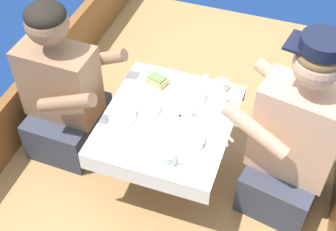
% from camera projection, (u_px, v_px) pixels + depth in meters
% --- Properties ---
extents(ground_plane, '(60.00, 60.00, 0.00)m').
position_uv_depth(ground_plane, '(174.00, 188.00, 2.99)').
color(ground_plane, navy).
extents(boat_deck, '(1.92, 3.17, 0.33)m').
position_uv_depth(boat_deck, '(175.00, 173.00, 2.87)').
color(boat_deck, '#A87F4C').
rests_on(boat_deck, ground_plane).
extents(gunwale_port, '(0.06, 3.17, 0.35)m').
position_uv_depth(gunwale_port, '(31.00, 98.00, 2.84)').
color(gunwale_port, brown).
rests_on(gunwale_port, boat_deck).
extents(cockpit_table, '(0.64, 0.72, 0.44)m').
position_uv_depth(cockpit_table, '(168.00, 125.00, 2.39)').
color(cockpit_table, '#B2B2B7').
rests_on(cockpit_table, boat_deck).
extents(person_port, '(0.53, 0.45, 0.95)m').
position_uv_depth(person_port, '(63.00, 93.00, 2.56)').
color(person_port, '#333847').
rests_on(person_port, boat_deck).
extents(person_starboard, '(0.58, 0.52, 1.05)m').
position_uv_depth(person_starboard, '(293.00, 143.00, 2.26)').
color(person_starboard, '#333847').
rests_on(person_starboard, boat_deck).
extents(plate_sandwich, '(0.21, 0.21, 0.01)m').
position_uv_depth(plate_sandwich, '(157.00, 84.00, 2.52)').
color(plate_sandwich, white).
rests_on(plate_sandwich, cockpit_table).
extents(plate_bread, '(0.16, 0.16, 0.01)m').
position_uv_depth(plate_bread, '(133.00, 145.00, 2.22)').
color(plate_bread, white).
rests_on(plate_bread, cockpit_table).
extents(sandwich, '(0.12, 0.10, 0.05)m').
position_uv_depth(sandwich, '(157.00, 80.00, 2.50)').
color(sandwich, tan).
rests_on(sandwich, plate_sandwich).
extents(bowl_port_near, '(0.12, 0.12, 0.04)m').
position_uv_depth(bowl_port_near, '(148.00, 107.00, 2.38)').
color(bowl_port_near, white).
rests_on(bowl_port_near, cockpit_table).
extents(bowl_starboard_near, '(0.14, 0.14, 0.04)m').
position_uv_depth(bowl_starboard_near, '(190.00, 139.00, 2.22)').
color(bowl_starboard_near, white).
rests_on(bowl_starboard_near, cockpit_table).
extents(bowl_center_far, '(0.14, 0.14, 0.04)m').
position_uv_depth(bowl_center_far, '(122.00, 115.00, 2.34)').
color(bowl_center_far, white).
rests_on(bowl_center_far, cockpit_table).
extents(bowl_port_far, '(0.12, 0.12, 0.04)m').
position_uv_depth(bowl_port_far, '(194.00, 94.00, 2.44)').
color(bowl_port_far, white).
rests_on(bowl_port_far, cockpit_table).
extents(coffee_cup_port, '(0.10, 0.08, 0.07)m').
position_uv_depth(coffee_cup_port, '(168.00, 157.00, 2.13)').
color(coffee_cup_port, white).
rests_on(coffee_cup_port, cockpit_table).
extents(coffee_cup_starboard, '(0.09, 0.06, 0.06)m').
position_uv_depth(coffee_cup_starboard, '(187.00, 110.00, 2.35)').
color(coffee_cup_starboard, white).
rests_on(coffee_cup_starboard, cockpit_table).
extents(coffee_cup_center, '(0.09, 0.06, 0.05)m').
position_uv_depth(coffee_cup_center, '(222.00, 99.00, 2.41)').
color(coffee_cup_center, white).
rests_on(coffee_cup_center, cockpit_table).
extents(tin_can, '(0.07, 0.07, 0.05)m').
position_uv_depth(tin_can, '(222.00, 85.00, 2.48)').
color(tin_can, silver).
rests_on(tin_can, cockpit_table).
extents(utensil_knife_port, '(0.14, 0.11, 0.00)m').
position_uv_depth(utensil_knife_port, '(222.00, 131.00, 2.29)').
color(utensil_knife_port, silver).
rests_on(utensil_knife_port, cockpit_table).
extents(utensil_fork_starboard, '(0.08, 0.17, 0.00)m').
position_uv_depth(utensil_fork_starboard, '(175.00, 121.00, 2.34)').
color(utensil_fork_starboard, silver).
rests_on(utensil_fork_starboard, cockpit_table).
extents(utensil_spoon_center, '(0.16, 0.08, 0.01)m').
position_uv_depth(utensil_spoon_center, '(216.00, 145.00, 2.22)').
color(utensil_spoon_center, silver).
rests_on(utensil_spoon_center, cockpit_table).
extents(utensil_spoon_port, '(0.04, 0.17, 0.01)m').
position_uv_depth(utensil_spoon_port, '(204.00, 81.00, 2.54)').
color(utensil_spoon_port, silver).
rests_on(utensil_spoon_port, cockpit_table).
extents(utensil_knife_starboard, '(0.02, 0.17, 0.00)m').
position_uv_depth(utensil_knife_starboard, '(163.00, 123.00, 2.33)').
color(utensil_knife_starboard, silver).
rests_on(utensil_knife_starboard, cockpit_table).
extents(utensil_spoon_starboard, '(0.17, 0.04, 0.01)m').
position_uv_depth(utensil_spoon_starboard, '(139.00, 99.00, 2.45)').
color(utensil_spoon_starboard, silver).
rests_on(utensil_spoon_starboard, cockpit_table).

